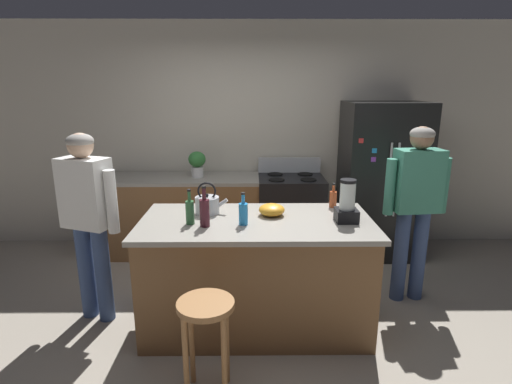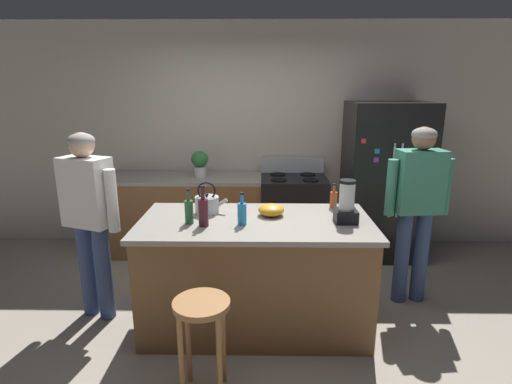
% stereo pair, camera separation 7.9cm
% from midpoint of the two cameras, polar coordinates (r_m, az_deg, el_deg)
% --- Properties ---
extents(ground_plane, '(14.00, 14.00, 0.00)m').
position_cam_midpoint_polar(ground_plane, '(3.62, 0.59, -18.05)').
color(ground_plane, '#9E9384').
extents(back_wall, '(8.00, 0.10, 2.70)m').
position_cam_midpoint_polar(back_wall, '(5.02, 0.73, 7.85)').
color(back_wall, beige).
rests_on(back_wall, ground_plane).
extents(kitchen_island, '(1.85, 0.93, 0.93)m').
position_cam_midpoint_polar(kitchen_island, '(3.39, 0.61, -11.40)').
color(kitchen_island, brown).
rests_on(kitchen_island, ground_plane).
extents(back_counter_run, '(2.00, 0.64, 0.93)m').
position_cam_midpoint_polar(back_counter_run, '(4.89, -8.73, -3.15)').
color(back_counter_run, brown).
rests_on(back_counter_run, ground_plane).
extents(refrigerator, '(0.90, 0.73, 1.79)m').
position_cam_midpoint_polar(refrigerator, '(4.88, 18.22, 1.47)').
color(refrigerator, black).
rests_on(refrigerator, ground_plane).
extents(stove_range, '(0.76, 0.65, 1.11)m').
position_cam_midpoint_polar(stove_range, '(4.82, 5.73, -3.21)').
color(stove_range, black).
rests_on(stove_range, ground_plane).
extents(person_by_island_left, '(0.58, 0.35, 1.61)m').
position_cam_midpoint_polar(person_by_island_left, '(3.58, -22.05, -2.33)').
color(person_by_island_left, '#384C7A').
rests_on(person_by_island_left, ground_plane).
extents(person_by_sink_right, '(0.60, 0.26, 1.63)m').
position_cam_midpoint_polar(person_by_sink_right, '(3.86, 22.46, -0.98)').
color(person_by_sink_right, '#384C7A').
rests_on(person_by_sink_right, ground_plane).
extents(bar_stool, '(0.36, 0.36, 0.68)m').
position_cam_midpoint_polar(bar_stool, '(2.67, -6.77, -17.97)').
color(bar_stool, '#9E6B3D').
rests_on(bar_stool, ground_plane).
extents(potted_plant, '(0.20, 0.20, 0.30)m').
position_cam_midpoint_polar(potted_plant, '(4.72, -7.49, 4.22)').
color(potted_plant, silver).
rests_on(potted_plant, back_counter_run).
extents(blender_appliance, '(0.17, 0.17, 0.34)m').
position_cam_midpoint_polar(blender_appliance, '(3.20, 13.40, -1.75)').
color(blender_appliance, black).
rests_on(blender_appliance, kitchen_island).
extents(bottle_cooking_sauce, '(0.06, 0.06, 0.22)m').
position_cam_midpoint_polar(bottle_cooking_sauce, '(3.58, 11.57, -0.98)').
color(bottle_cooking_sauce, '#B24C26').
rests_on(bottle_cooking_sauce, kitchen_island).
extents(bottle_olive_oil, '(0.07, 0.07, 0.28)m').
position_cam_midpoint_polar(bottle_olive_oil, '(3.14, -8.77, -2.66)').
color(bottle_olive_oil, '#2D6638').
rests_on(bottle_olive_oil, kitchen_island).
extents(bottle_wine, '(0.08, 0.08, 0.32)m').
position_cam_midpoint_polar(bottle_wine, '(3.06, -6.74, -2.74)').
color(bottle_wine, '#471923').
rests_on(bottle_wine, kitchen_island).
extents(bottle_soda, '(0.07, 0.07, 0.26)m').
position_cam_midpoint_polar(bottle_soda, '(3.08, -1.26, -2.98)').
color(bottle_soda, '#268CD8').
rests_on(bottle_soda, kitchen_island).
extents(mixing_bowl, '(0.21, 0.21, 0.10)m').
position_cam_midpoint_polar(mixing_bowl, '(3.30, 2.85, -2.55)').
color(mixing_bowl, orange).
rests_on(mixing_bowl, kitchen_island).
extents(tea_kettle, '(0.28, 0.20, 0.27)m').
position_cam_midpoint_polar(tea_kettle, '(3.38, -6.27, -1.68)').
color(tea_kettle, '#B7BABF').
rests_on(tea_kettle, kitchen_island).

